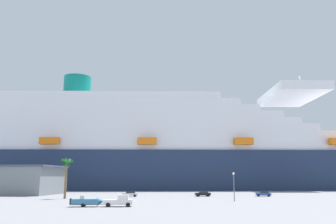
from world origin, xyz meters
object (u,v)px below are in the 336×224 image
object	(u,v)px
parked_car_black_coupe	(203,194)
parked_car_blue_suv	(264,194)
pickup_truck	(119,201)
street_lamp	(234,182)
palm_tree	(66,166)
parked_car_silver_sedan	(130,194)
small_boat_on_trailer	(88,202)
cruise_ship	(146,152)

from	to	relation	value
parked_car_black_coupe	parked_car_blue_suv	bearing A→B (deg)	-0.92
pickup_truck	parked_car_blue_suv	xyz separation A→B (m)	(37.09, 36.66, -0.21)
street_lamp	parked_car_blue_suv	bearing A→B (deg)	59.81
pickup_truck	palm_tree	xyz separation A→B (m)	(-18.13, 25.10, 7.36)
street_lamp	parked_car_silver_sedan	distance (m)	33.65
small_boat_on_trailer	parked_car_silver_sedan	distance (m)	35.98
small_boat_on_trailer	palm_tree	distance (m)	29.26
small_boat_on_trailer	pickup_truck	bearing A→B (deg)	3.93
parked_car_silver_sedan	street_lamp	bearing A→B (deg)	-36.51
parked_car_black_coupe	parked_car_silver_sedan	world-z (taller)	same
cruise_ship	parked_car_blue_suv	bearing A→B (deg)	-57.08
parked_car_blue_suv	parked_car_silver_sedan	bearing A→B (deg)	-178.13
street_lamp	parked_car_black_coupe	size ratio (longest dim) A/B	1.41
pickup_truck	street_lamp	bearing A→B (deg)	32.02
parked_car_blue_suv	street_lamp	bearing A→B (deg)	-120.19
cruise_ship	parked_car_blue_suv	world-z (taller)	cruise_ship
parked_car_blue_suv	small_boat_on_trailer	bearing A→B (deg)	-139.20
parked_car_black_coupe	cruise_ship	bearing A→B (deg)	109.58
small_boat_on_trailer	parked_car_silver_sedan	xyz separation A→B (m)	(3.72, 35.79, -0.13)
pickup_truck	street_lamp	distance (m)	29.41
pickup_truck	parked_car_black_coupe	world-z (taller)	pickup_truck
parked_car_blue_suv	parked_car_black_coupe	world-z (taller)	same
small_boat_on_trailer	parked_car_black_coupe	size ratio (longest dim) A/B	1.49
pickup_truck	parked_car_blue_suv	size ratio (longest dim) A/B	1.24
street_lamp	parked_car_blue_suv	xyz separation A→B (m)	(12.32, 21.18, -3.63)
pickup_truck	small_boat_on_trailer	bearing A→B (deg)	-176.07
street_lamp	parked_car_blue_suv	size ratio (longest dim) A/B	1.44
palm_tree	parked_car_black_coupe	size ratio (longest dim) A/B	2.24
palm_tree	pickup_truck	bearing A→B (deg)	-54.16
cruise_ship	small_boat_on_trailer	xyz separation A→B (m)	(-3.65, -97.74, -16.70)
palm_tree	small_boat_on_trailer	bearing A→B (deg)	-64.29
small_boat_on_trailer	street_lamp	distance (m)	34.67
small_boat_on_trailer	parked_car_silver_sedan	world-z (taller)	small_boat_on_trailer
pickup_truck	street_lamp	size ratio (longest dim) A/B	0.86
cruise_ship	parked_car_blue_suv	xyz separation A→B (m)	(39.29, -60.68, -16.83)
small_boat_on_trailer	parked_car_black_coupe	bearing A→B (deg)	56.07
small_boat_on_trailer	palm_tree	size ratio (longest dim) A/B	0.67
pickup_truck	small_boat_on_trailer	xyz separation A→B (m)	(-5.85, -0.40, -0.08)
pickup_truck	parked_car_black_coupe	xyz separation A→B (m)	(19.28, 36.95, -0.21)
parked_car_blue_suv	parked_car_silver_sedan	world-z (taller)	same
street_lamp	palm_tree	bearing A→B (deg)	167.37
cruise_ship	parked_car_black_coupe	size ratio (longest dim) A/B	59.32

